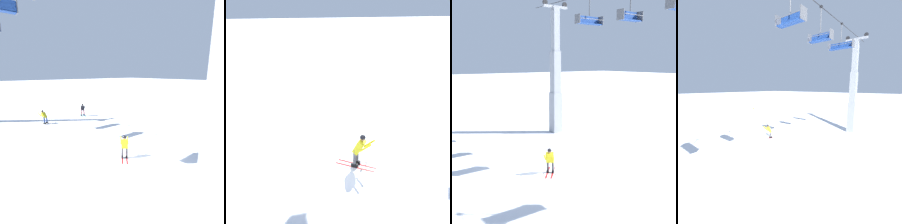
{
  "view_description": "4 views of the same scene",
  "coord_description": "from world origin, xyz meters",
  "views": [
    {
      "loc": [
        -7.41,
        8.36,
        5.57
      ],
      "look_at": [
        1.5,
        1.07,
        3.03
      ],
      "focal_mm": 28.84,
      "sensor_mm": 36.0,
      "label": 1
    },
    {
      "loc": [
        -2.98,
        -9.77,
        6.47
      ],
      "look_at": [
        0.33,
        2.53,
        1.8
      ],
      "focal_mm": 47.85,
      "sensor_mm": 36.0,
      "label": 2
    },
    {
      "loc": [
        13.65,
        -7.97,
        6.09
      ],
      "look_at": [
        0.92,
        1.43,
        3.39
      ],
      "focal_mm": 47.52,
      "sensor_mm": 36.0,
      "label": 3
    },
    {
      "loc": [
        11.33,
        12.21,
        5.33
      ],
      "look_at": [
        -0.0,
        2.84,
        2.92
      ],
      "focal_mm": 24.68,
      "sensor_mm": 36.0,
      "label": 4
    }
  ],
  "objects": [
    {
      "name": "chairlift_seat_nearest",
      "position": [
        -2.88,
        6.44,
        9.0
      ],
      "size": [
        0.61,
        2.23,
        2.19
      ],
      "color": "black"
    },
    {
      "name": "ground_plane",
      "position": [
        0.0,
        0.0,
        0.0
      ],
      "size": [
        260.0,
        260.0,
        0.0
      ],
      "primitive_type": "plane",
      "color": "white"
    },
    {
      "name": "chairlift_seat_second",
      "position": [
        0.89,
        6.44,
        8.88
      ],
      "size": [
        0.61,
        1.77,
        2.33
      ],
      "color": "black"
    },
    {
      "name": "skier_carving_main",
      "position": [
        0.73,
        0.62,
        0.85
      ],
      "size": [
        1.59,
        1.48,
        1.6
      ],
      "color": "red",
      "rests_on": "ground_plane"
    },
    {
      "name": "chairlift_seat_middle",
      "position": [
        4.25,
        6.44,
        9.05
      ],
      "size": [
        0.61,
        1.8,
        2.16
      ],
      "color": "black"
    },
    {
      "name": "lift_tower_near",
      "position": [
        -7.07,
        6.44,
        4.51
      ],
      "size": [
        0.82,
        2.38,
        10.96
      ],
      "color": "gray",
      "rests_on": "ground_plane"
    },
    {
      "name": "trail_marker_pole",
      "position": [
        -3.87,
        -7.97,
        1.16
      ],
      "size": [
        0.07,
        0.28,
        2.15
      ],
      "color": "orange",
      "rests_on": "ground_plane"
    }
  ]
}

